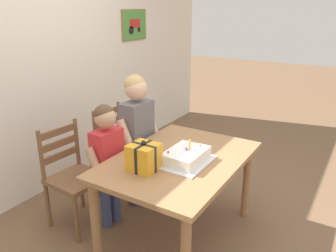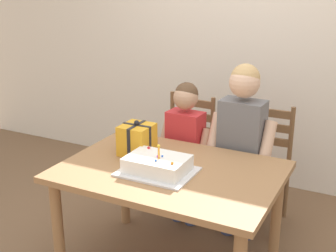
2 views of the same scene
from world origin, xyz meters
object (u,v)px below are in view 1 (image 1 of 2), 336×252
object	(u,v)px
birthday_cake	(186,157)
chair_left	(73,176)
gift_box_red_large	(144,157)
dining_table	(179,169)
chair_right	(120,151)
child_younger	(108,155)
child_older	(137,128)

from	to	relation	value
birthday_cake	chair_left	bearing A→B (deg)	106.07
birthday_cake	gift_box_red_large	bearing A→B (deg)	141.60
gift_box_red_large	birthday_cake	bearing A→B (deg)	-38.40
dining_table	gift_box_red_large	size ratio (longest dim) A/B	5.68
chair_left	chair_right	bearing A→B (deg)	0.01
birthday_cake	child_younger	size ratio (longest dim) A/B	0.39
dining_table	birthday_cake	world-z (taller)	birthday_cake
gift_box_red_large	child_younger	bearing A→B (deg)	74.57
child_older	birthday_cake	bearing A→B (deg)	-113.63
chair_right	birthday_cake	bearing A→B (deg)	-110.73
dining_table	gift_box_red_large	xyz separation A→B (m)	(-0.31, 0.12, 0.20)
birthday_cake	chair_right	xyz separation A→B (m)	(0.37, 0.97, -0.31)
chair_right	dining_table	bearing A→B (deg)	-110.14
gift_box_red_large	child_older	bearing A→B (deg)	40.18
dining_table	child_older	size ratio (longest dim) A/B	1.03
dining_table	gift_box_red_large	bearing A→B (deg)	158.02
dining_table	chair_left	xyz separation A→B (m)	(-0.32, 0.88, -0.16)
chair_left	gift_box_red_large	bearing A→B (deg)	-88.84
chair_left	child_older	bearing A→B (deg)	-26.16
child_younger	chair_left	bearing A→B (deg)	117.35
child_younger	birthday_cake	bearing A→B (deg)	-79.07
chair_left	chair_right	world-z (taller)	same
dining_table	child_younger	world-z (taller)	child_younger
child_younger	dining_table	bearing A→B (deg)	-73.73
gift_box_red_large	child_older	world-z (taller)	child_older
chair_left	child_older	world-z (taller)	child_older
chair_left	child_younger	xyz separation A→B (m)	(0.15, -0.28, 0.22)
dining_table	chair_left	world-z (taller)	chair_left
child_older	child_younger	distance (m)	0.44
birthday_cake	child_older	bearing A→B (deg)	66.37
child_older	child_younger	bearing A→B (deg)	179.95
chair_left	chair_right	size ratio (longest dim) A/B	1.00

